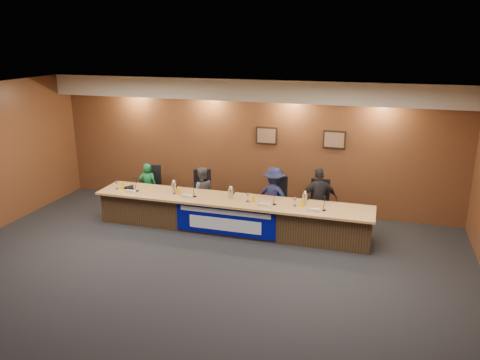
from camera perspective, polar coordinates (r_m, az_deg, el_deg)
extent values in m
plane|color=black|center=(8.44, -6.23, -12.24)|extent=(10.00, 10.00, 0.00)
cube|color=silver|center=(7.42, -7.03, 9.86)|extent=(10.00, 8.00, 0.04)
cube|color=brown|center=(11.42, 1.32, 4.35)|extent=(10.00, 0.04, 3.20)
cube|color=beige|center=(10.96, 1.01, 10.97)|extent=(10.00, 0.50, 0.50)
cube|color=#3E2A17|center=(10.32, -1.12, -4.33)|extent=(6.00, 0.80, 0.70)
cube|color=tan|center=(10.14, -1.21, -2.46)|extent=(6.10, 0.95, 0.05)
cube|color=#02067B|center=(9.94, -1.85, -5.00)|extent=(2.20, 0.02, 0.65)
cube|color=silver|center=(9.86, -1.89, -3.95)|extent=(2.00, 0.01, 0.10)
cube|color=silver|center=(9.96, -1.87, -5.46)|extent=(1.60, 0.01, 0.28)
cube|color=black|center=(11.24, 3.26, 5.42)|extent=(0.52, 0.04, 0.42)
cube|color=black|center=(10.99, 11.42, 4.84)|extent=(0.52, 0.04, 0.42)
imported|color=#115A2B|center=(11.65, -11.15, -0.83)|extent=(0.50, 0.40, 1.20)
imported|color=#545459|center=(11.08, -4.71, -1.44)|extent=(0.73, 0.67, 1.21)
imported|color=#151A3B|center=(10.57, 4.16, -1.97)|extent=(0.95, 0.67, 1.35)
imported|color=black|center=(10.40, 9.57, -2.33)|extent=(0.89, 0.59, 1.40)
cube|color=black|center=(11.77, -10.89, -1.23)|extent=(0.52, 0.52, 0.08)
cube|color=black|center=(11.21, -4.51, -1.90)|extent=(0.63, 0.63, 0.08)
cube|color=black|center=(10.73, 4.26, -2.79)|extent=(0.55, 0.55, 0.08)
cube|color=black|center=(10.57, 9.58, -3.29)|extent=(0.50, 0.50, 0.08)
cube|color=white|center=(10.79, -13.35, -1.32)|extent=(0.24, 0.08, 0.10)
cylinder|color=black|center=(10.89, -12.42, -1.29)|extent=(0.07, 0.07, 0.02)
cylinder|color=#F6AD00|center=(11.08, -14.11, -0.73)|extent=(0.06, 0.06, 0.15)
cylinder|color=silver|center=(11.14, -14.78, -0.61)|extent=(0.08, 0.08, 0.18)
cube|color=white|center=(10.25, -6.66, -1.94)|extent=(0.24, 0.08, 0.10)
cylinder|color=black|center=(10.31, -5.54, -2.00)|extent=(0.07, 0.07, 0.02)
cylinder|color=#F6AD00|center=(10.48, -7.54, -1.38)|extent=(0.06, 0.06, 0.15)
cylinder|color=silver|center=(10.53, -8.06, -1.23)|extent=(0.08, 0.08, 0.18)
cube|color=white|center=(9.67, 2.87, -3.04)|extent=(0.24, 0.08, 0.10)
cylinder|color=black|center=(9.81, 4.22, -2.98)|extent=(0.07, 0.07, 0.02)
cylinder|color=#F6AD00|center=(9.95, 1.70, -2.25)|extent=(0.06, 0.06, 0.15)
cylinder|color=silver|center=(9.95, 0.96, -2.14)|extent=(0.08, 0.08, 0.18)
cube|color=white|center=(9.50, 8.99, -3.61)|extent=(0.24, 0.08, 0.10)
cylinder|color=black|center=(9.61, 10.22, -3.65)|extent=(0.07, 0.07, 0.02)
cylinder|color=#F6AD00|center=(9.73, 7.66, -2.85)|extent=(0.06, 0.06, 0.15)
cylinder|color=silver|center=(9.76, 6.71, -2.65)|extent=(0.08, 0.08, 0.18)
cylinder|color=silver|center=(10.63, -8.04, -0.89)|extent=(0.11, 0.11, 0.23)
cylinder|color=silver|center=(10.14, -1.12, -1.65)|extent=(0.12, 0.12, 0.22)
cylinder|color=silver|center=(9.81, 7.91, -2.36)|extent=(0.11, 0.11, 0.26)
cylinder|color=black|center=(11.11, -13.25, -0.90)|extent=(0.32, 0.32, 0.05)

